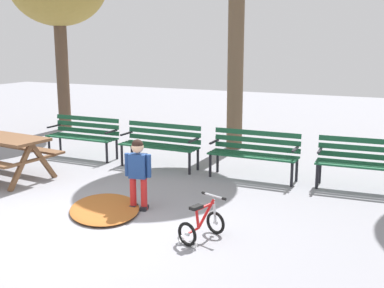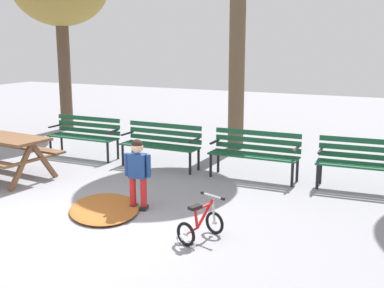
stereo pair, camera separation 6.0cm
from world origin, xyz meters
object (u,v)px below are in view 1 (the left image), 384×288
at_px(park_bench_far_left, 84,133).
at_px(kids_bicycle, 202,225).
at_px(park_bench_far_right, 367,160).
at_px(park_bench_left, 161,142).
at_px(park_bench_right, 254,150).
at_px(picnic_table, 1,146).
at_px(child_standing, 138,169).

relative_size(park_bench_far_left, kids_bicycle, 2.56).
distance_m(park_bench_far_right, kids_bicycle, 3.48).
xyz_separation_m(park_bench_left, park_bench_right, (1.90, 0.03, 0.00)).
distance_m(park_bench_left, kids_bicycle, 3.67).
height_order(picnic_table, park_bench_far_right, park_bench_far_right).
bearing_deg(park_bench_right, kids_bicycle, -84.33).
bearing_deg(park_bench_far_right, kids_bicycle, -117.53).
distance_m(park_bench_left, park_bench_far_right, 3.80).
height_order(park_bench_far_right, child_standing, child_standing).
relative_size(park_bench_right, child_standing, 1.52).
bearing_deg(park_bench_right, park_bench_far_right, 3.48).
xyz_separation_m(park_bench_right, park_bench_far_right, (1.90, 0.12, 0.00)).
height_order(child_standing, kids_bicycle, child_standing).
bearing_deg(park_bench_far_right, child_standing, -139.71).
bearing_deg(park_bench_far_left, park_bench_far_right, 0.86).
bearing_deg(park_bench_left, park_bench_far_left, 178.20).
bearing_deg(park_bench_far_left, park_bench_right, -0.44).
distance_m(park_bench_right, child_standing, 2.54).
xyz_separation_m(picnic_table, child_standing, (3.11, -0.40, 0.03)).
height_order(picnic_table, park_bench_right, park_bench_right).
relative_size(picnic_table, kids_bicycle, 3.06).
height_order(park_bench_right, kids_bicycle, park_bench_right).
bearing_deg(park_bench_left, child_standing, -68.67).
bearing_deg(park_bench_left, park_bench_right, 0.91).
relative_size(park_bench_right, park_bench_far_right, 0.99).
height_order(picnic_table, child_standing, child_standing).
bearing_deg(picnic_table, park_bench_right, 25.27).
relative_size(park_bench_far_left, park_bench_far_right, 0.99).
xyz_separation_m(park_bench_left, child_standing, (0.90, -2.31, 0.11)).
bearing_deg(park_bench_far_right, picnic_table, -161.11).
relative_size(picnic_table, park_bench_left, 1.19).
bearing_deg(kids_bicycle, child_standing, 154.31).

